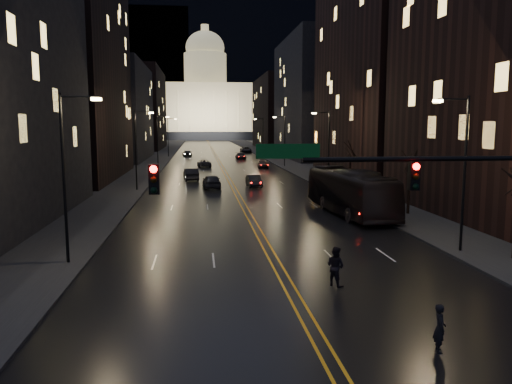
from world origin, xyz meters
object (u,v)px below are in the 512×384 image
object	(u,v)px
oncoming_car_a	(212,181)
pedestrian_a	(440,328)
traffic_signal	(478,189)
receding_car_a	(254,181)
pedestrian_b	(335,266)
bus	(350,192)
oncoming_car_b	(191,174)

from	to	relation	value
oncoming_car_a	pedestrian_a	bearing A→B (deg)	94.93
traffic_signal	receding_car_a	world-z (taller)	traffic_signal
pedestrian_a	receding_car_a	bearing A→B (deg)	13.74
traffic_signal	receding_car_a	size ratio (longest dim) A/B	4.00
traffic_signal	pedestrian_b	bearing A→B (deg)	126.84
oncoming_car_a	pedestrian_a	xyz separation A→B (m)	(6.28, -43.37, -0.02)
traffic_signal	receding_car_a	distance (m)	42.57
bus	pedestrian_b	world-z (taller)	bus
oncoming_car_b	receding_car_a	xyz separation A→B (m)	(7.60, -7.87, -0.11)
pedestrian_b	pedestrian_a	bearing A→B (deg)	153.69
oncoming_car_b	bus	bearing A→B (deg)	110.99
bus	oncoming_car_b	xyz separation A→B (m)	(-13.50, 26.91, -1.04)
bus	pedestrian_b	bearing A→B (deg)	-113.35
oncoming_car_b	pedestrian_a	size ratio (longest dim) A/B	3.07
traffic_signal	oncoming_car_b	size ratio (longest dim) A/B	3.46
bus	oncoming_car_b	bearing A→B (deg)	112.28
oncoming_car_b	pedestrian_a	xyz separation A→B (m)	(8.80, -52.06, -0.01)
traffic_signal	oncoming_car_b	world-z (taller)	traffic_signal
oncoming_car_b	receding_car_a	bearing A→B (deg)	128.35
oncoming_car_a	pedestrian_b	xyz separation A→B (m)	(4.73, -36.37, 0.10)
traffic_signal	bus	size ratio (longest dim) A/B	1.29
oncoming_car_b	receding_car_a	size ratio (longest dim) A/B	1.16
bus	pedestrian_b	distance (m)	19.22
oncoming_car_b	pedestrian_b	xyz separation A→B (m)	(7.25, -45.06, 0.10)
traffic_signal	oncoming_car_b	xyz separation A→B (m)	(-11.00, 50.07, -4.28)
oncoming_car_b	pedestrian_b	distance (m)	45.64
traffic_signal	bus	xyz separation A→B (m)	(2.50, 23.16, -3.24)
oncoming_car_a	receding_car_a	size ratio (longest dim) A/B	1.13
oncoming_car_b	pedestrian_a	bearing A→B (deg)	93.94
bus	oncoming_car_b	size ratio (longest dim) A/B	2.68
receding_car_a	pedestrian_a	bearing A→B (deg)	-90.90
oncoming_car_a	oncoming_car_b	world-z (taller)	oncoming_car_a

